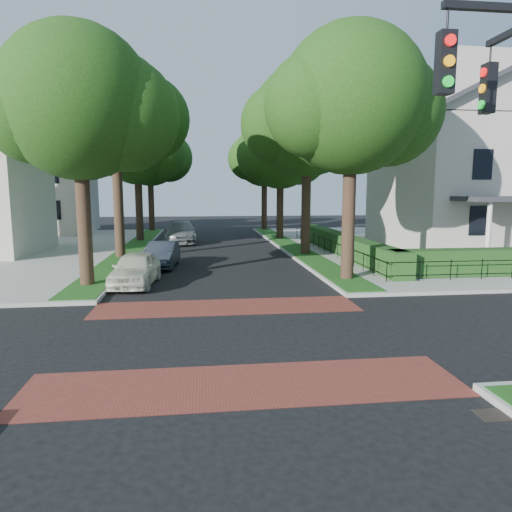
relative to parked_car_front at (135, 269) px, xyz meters
The scene contains 22 objects.
ground 8.18m from the parked_car_front, 63.80° to the right, with size 120.00×120.00×0.00m, color black.
sidewalk_ne 25.89m from the parked_car_front, 26.83° to the left, with size 30.00×30.00×0.15m, color gray.
crosswalk_far 5.51m from the parked_car_front, 48.83° to the right, with size 9.00×2.20×0.01m, color maroon.
crosswalk_near 11.14m from the parked_car_front, 71.10° to the right, with size 9.00×2.20×0.01m, color maroon.
storm_drain 14.65m from the parked_car_front, 57.32° to the right, with size 0.65×0.45×0.01m, color black.
grass_strip_ne 14.84m from the parked_car_front, 52.63° to the left, with size 1.60×29.80×0.02m, color #1C4012.
grass_strip_nw 11.93m from the parked_car_front, 98.68° to the left, with size 1.60×29.80×0.02m, color #1C4012.
tree_right_near 11.52m from the parked_car_front, ahead, with size 7.75×6.67×10.66m.
tree_right_mid 14.17m from the parked_car_front, 40.74° to the left, with size 8.25×7.09×11.22m.
tree_right_far 20.22m from the parked_car_front, 61.45° to the left, with size 7.25×6.23×9.74m.
tree_right_back 28.27m from the parked_car_front, 70.45° to the left, with size 7.50×6.45×10.20m.
tree_left_near 6.80m from the parked_car_front, behind, with size 7.50×6.45×10.20m.
tree_left_mid 11.15m from the parked_car_front, 102.74° to the left, with size 8.00×6.88×11.48m.
tree_left_far 18.16m from the parked_car_front, 96.09° to the left, with size 7.00×6.02×9.86m.
tree_left_back 26.83m from the parked_car_front, 93.96° to the left, with size 7.75×6.66×10.44m.
hedge_main_road 13.67m from the parked_car_front, 34.22° to the left, with size 1.00×18.00×1.20m, color #183D15.
fence_main_road 13.01m from the parked_car_front, 36.20° to the left, with size 0.06×18.00×0.90m, color black, non-canonical shape.
house_victorian 23.40m from the parked_car_front, 22.17° to the left, with size 13.00×13.05×12.48m.
house_left_far 27.73m from the parked_car_front, 115.73° to the left, with size 10.00×9.00×10.14m.
parked_car_front is the anchor object (origin of this frame).
parked_car_middle 4.60m from the parked_car_front, 80.69° to the left, with size 1.40×4.01×1.32m, color #212732.
parked_car_rear 15.79m from the parked_car_front, 85.28° to the left, with size 2.25×5.55×1.61m, color gray.
Camera 1 is at (-0.87, -12.06, 3.96)m, focal length 32.00 mm.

